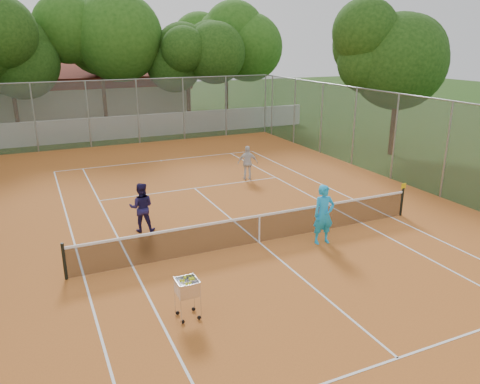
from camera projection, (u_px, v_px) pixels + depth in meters
name	position (u px, v px, depth m)	size (l,w,h in m)	color
ground	(259.00, 243.00, 15.21)	(120.00, 120.00, 0.00)	#1B350E
court_pad	(259.00, 243.00, 15.21)	(18.00, 34.00, 0.02)	#B56023
court_lines	(259.00, 242.00, 15.20)	(10.98, 23.78, 0.01)	white
tennis_net	(259.00, 228.00, 15.05)	(11.88, 0.10, 0.98)	black
perimeter_fence	(260.00, 184.00, 14.59)	(18.00, 34.00, 4.00)	slate
boundary_wall	(132.00, 126.00, 31.42)	(26.00, 0.30, 1.50)	silver
clubhouse	(81.00, 92.00, 38.84)	(16.40, 9.00, 4.40)	beige
tropical_trees	(119.00, 59.00, 32.70)	(29.00, 19.00, 10.00)	#16360D
player_near	(324.00, 214.00, 14.89)	(0.71, 0.47, 1.95)	#1CA8F0
player_far_left	(141.00, 207.00, 15.86)	(0.84, 0.65, 1.72)	#1E1848
player_far_right	(248.00, 163.00, 21.84)	(0.94, 0.39, 1.61)	silver
ball_hopper	(188.00, 297.00, 10.92)	(0.52, 0.52, 1.09)	silver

